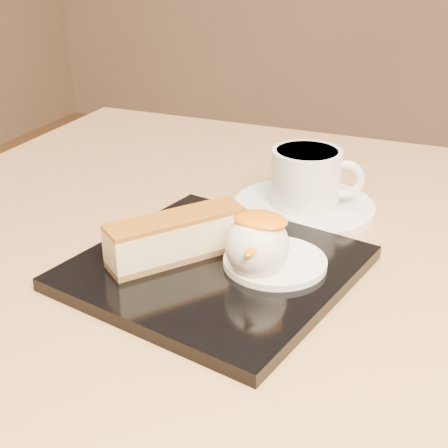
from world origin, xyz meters
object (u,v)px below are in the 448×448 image
at_px(table, 237,385).
at_px(coffee_cup, 308,176).
at_px(cheesecake, 176,237).
at_px(saucer, 304,207).
at_px(dessert_plate, 215,268).
at_px(ice_cream_scoop, 257,246).

distance_m(table, coffee_cup, 0.23).
xyz_separation_m(cheesecake, coffee_cup, (0.07, 0.16, 0.01)).
height_order(table, saucer, saucer).
bearing_deg(dessert_plate, saucer, 77.31).
distance_m(dessert_plate, ice_cream_scoop, 0.05).
bearing_deg(coffee_cup, dessert_plate, -117.51).
bearing_deg(coffee_cup, ice_cream_scoop, -103.34).
relative_size(dessert_plate, saucer, 1.47).
relative_size(dessert_plate, ice_cream_scoop, 4.06).
bearing_deg(coffee_cup, table, -119.26).
xyz_separation_m(table, dessert_plate, (-0.01, -0.04, 0.16)).
bearing_deg(cheesecake, saucer, 13.67).
xyz_separation_m(dessert_plate, cheesecake, (-0.03, -0.00, 0.03)).
bearing_deg(ice_cream_scoop, table, 126.75).
bearing_deg(dessert_plate, cheesecake, -171.87).
xyz_separation_m(table, ice_cream_scoop, (0.03, -0.05, 0.19)).
height_order(saucer, coffee_cup, coffee_cup).
bearing_deg(cheesecake, dessert_plate, -44.80).
relative_size(table, dessert_plate, 3.64).
bearing_deg(coffee_cup, saucer, 180.00).
bearing_deg(table, coffee_cup, 74.97).
distance_m(ice_cream_scoop, coffee_cup, 0.16).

